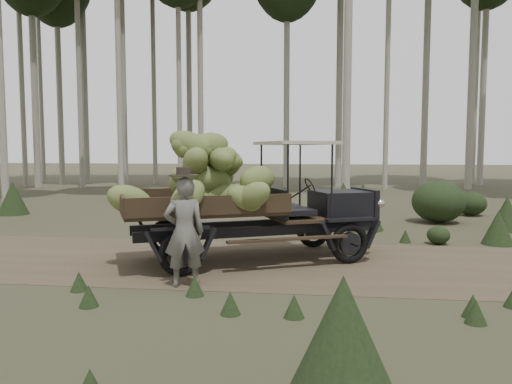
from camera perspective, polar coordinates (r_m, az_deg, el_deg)
ground at (r=9.63m, az=-5.95°, el=-7.83°), size 120.00×120.00×0.00m
dirt_track at (r=9.63m, az=-5.95°, el=-7.81°), size 70.00×4.00×0.01m
banana_truck at (r=9.22m, az=-3.05°, el=0.84°), size 5.14×3.58×2.55m
farmer at (r=7.75m, az=-8.19°, el=-4.40°), size 0.72×0.59×1.85m
undergrowth at (r=10.31m, az=9.46°, el=-4.18°), size 23.27×24.99×1.23m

